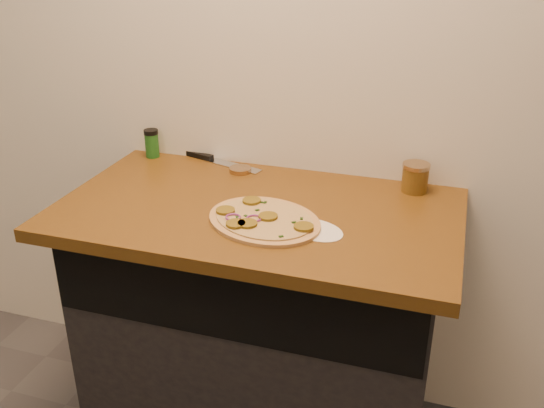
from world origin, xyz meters
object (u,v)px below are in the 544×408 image
(pizza, at_px, (263,220))
(salsa_jar, at_px, (415,177))
(spice_shaker, at_px, (152,143))
(chefs_knife, at_px, (214,160))

(pizza, relative_size, salsa_jar, 4.82)
(pizza, distance_m, spice_shaker, 0.67)
(chefs_knife, bearing_deg, salsa_jar, -4.02)
(salsa_jar, bearing_deg, spice_shaker, 178.33)
(pizza, distance_m, chefs_knife, 0.51)
(pizza, height_order, spice_shaker, spice_shaker)
(salsa_jar, bearing_deg, chefs_knife, 175.98)
(chefs_knife, xyz_separation_m, salsa_jar, (0.71, -0.05, 0.04))
(chefs_knife, relative_size, spice_shaker, 3.21)
(chefs_knife, distance_m, spice_shaker, 0.24)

